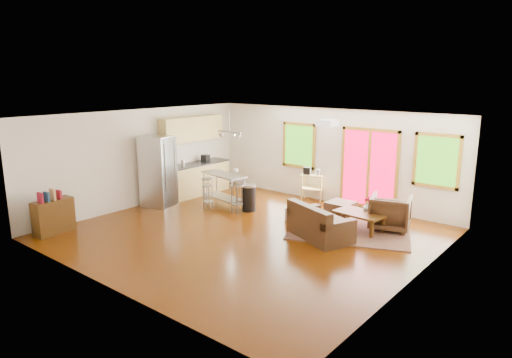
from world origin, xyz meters
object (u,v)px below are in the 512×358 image
Objects in this scene: loveseat at (319,225)px; island at (224,184)px; ottoman at (341,210)px; coffee_table at (360,215)px; armchair at (390,211)px; kitchen_cart at (312,178)px; rug at (349,230)px; refrigerator at (159,171)px.

island is at bearing -168.21° from loveseat.
loveseat is 2.67× the size of ottoman.
coffee_table reaches higher than ottoman.
armchair reaches higher than island.
coffee_table is at bearing -33.85° from kitchen_cart.
kitchen_cart is at bearing 146.15° from coffee_table.
ottoman is 3.21m from island.
armchair is (0.66, 0.67, 0.43)m from rug.
coffee_table is at bearing 86.83° from loveseat.
refrigerator is (-5.20, -1.51, 0.57)m from coffee_table.
ottoman is (-0.36, 1.61, -0.10)m from loveseat.
rug is at bearing -38.34° from kitchen_cart.
ottoman is at bearing 124.37° from loveseat.
armchair is 1.33m from ottoman.
rug is at bearing -48.86° from ottoman.
refrigerator is 1.99× the size of kitchen_cart.
kitchen_cart reaches higher than armchair.
armchair reaches higher than loveseat.
armchair is at bearing 12.41° from island.
refrigerator is (-5.68, -2.05, 0.50)m from armchair.
kitchen_cart is at bearing 141.66° from rug.
coffee_table reaches higher than rug.
coffee_table is 3.87m from island.
refrigerator reaches higher than rug.
refrigerator is at bearing -154.12° from ottoman.
rug is at bearing 29.25° from armchair.
ottoman is at bearing 143.60° from coffee_table.
island is (-4.32, -0.95, 0.16)m from armchair.
island reaches higher than ottoman.
kitchen_cart is (-2.08, 1.65, 0.64)m from rug.
loveseat is 0.86× the size of refrigerator.
rug is 2.75× the size of kitchen_cart.
coffee_table is 1.04m from ottoman.
armchair is at bearing -3.04° from ottoman.
rug is at bearing -1.35° from refrigerator.
ottoman is 0.32× the size of refrigerator.
island is at bearing -3.59° from armchair.
island reaches higher than loveseat.
refrigerator is at bearing 3.86° from armchair.
ottoman is at bearing -19.04° from armchair.
loveseat is 1.40× the size of coffee_table.
coffee_table is at bearing 6.09° from island.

